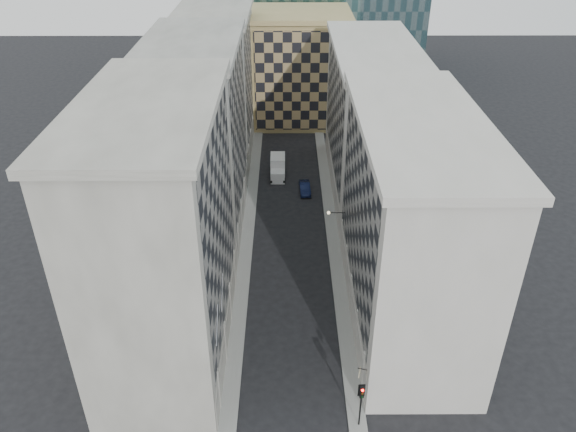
{
  "coord_description": "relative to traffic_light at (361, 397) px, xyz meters",
  "views": [
    {
      "loc": [
        -0.49,
        -28.94,
        37.99
      ],
      "look_at": [
        -0.32,
        14.13,
        11.79
      ],
      "focal_mm": 35.0,
      "sensor_mm": 36.0,
      "label": 1
    }
  ],
  "objects": [
    {
      "name": "dark_car",
      "position": [
        -3.21,
        39.03,
        -2.61
      ],
      "size": [
        1.65,
        4.17,
        1.35
      ],
      "primitive_type": "imported",
      "rotation": [
        0.0,
        0.0,
        0.06
      ],
      "color": "#10193C",
      "rests_on": "ground"
    },
    {
      "name": "bldg_right_b",
      "position": [
        5.56,
        41.07,
        6.57
      ],
      "size": [
        10.8,
        28.8,
        19.7
      ],
      "color": "#BBB7AB",
      "rests_on": "ground"
    },
    {
      "name": "sidewalk_east",
      "position": [
        -0.09,
        29.07,
        -3.21
      ],
      "size": [
        1.5,
        100.0,
        0.15
      ],
      "primitive_type": "cube",
      "color": "gray",
      "rests_on": "ground"
    },
    {
      "name": "bldg_left_c",
      "position": [
        -16.22,
        54.07,
        7.54
      ],
      "size": [
        10.8,
        22.8,
        21.7
      ],
      "color": "gray",
      "rests_on": "ground"
    },
    {
      "name": "sidewalk_west",
      "position": [
        -10.59,
        29.07,
        -3.21
      ],
      "size": [
        1.5,
        100.0,
        0.15
      ],
      "primitive_type": "cube",
      "color": "gray",
      "rests_on": "ground"
    },
    {
      "name": "bldg_left_b",
      "position": [
        -16.22,
        32.07,
        8.04
      ],
      "size": [
        10.8,
        22.8,
        22.7
      ],
      "color": "gray",
      "rests_on": "ground"
    },
    {
      "name": "bldg_right_a",
      "position": [
        5.54,
        14.07,
        7.04
      ],
      "size": [
        10.8,
        26.8,
        20.7
      ],
      "color": "#BBB7AB",
      "rests_on": "ground"
    },
    {
      "name": "flagpoles_left",
      "position": [
        -11.24,
        5.07,
        4.72
      ],
      "size": [
        0.1,
        6.33,
        2.33
      ],
      "color": "gray",
      "rests_on": "ground"
    },
    {
      "name": "traffic_light",
      "position": [
        0.0,
        0.0,
        0.0
      ],
      "size": [
        0.55,
        0.48,
        4.37
      ],
      "rotation": [
        0.0,
        0.0,
        0.07
      ],
      "color": "black",
      "rests_on": "sidewalk_east"
    },
    {
      "name": "tan_block",
      "position": [
        -3.34,
        66.96,
        6.15
      ],
      "size": [
        16.8,
        14.8,
        18.8
      ],
      "color": "tan",
      "rests_on": "ground"
    },
    {
      "name": "bldg_left_a",
      "position": [
        -16.22,
        10.07,
        8.54
      ],
      "size": [
        10.8,
        22.8,
        23.7
      ],
      "color": "gray",
      "rests_on": "ground"
    },
    {
      "name": "bracket_lamp",
      "position": [
        -0.96,
        23.07,
        2.92
      ],
      "size": [
        1.98,
        0.36,
        0.36
      ],
      "color": "black",
      "rests_on": "ground"
    },
    {
      "name": "box_truck",
      "position": [
        -7.03,
        44.16,
        -2.04
      ],
      "size": [
        2.13,
        5.21,
        2.86
      ],
      "rotation": [
        0.0,
        0.0,
        0.0
      ],
      "color": "white",
      "rests_on": "ground"
    },
    {
      "name": "shop_sign",
      "position": [
        0.08,
        2.07,
        0.55
      ],
      "size": [
        0.76,
        0.67,
        0.76
      ],
      "rotation": [
        0.0,
        0.0,
        -0.29
      ],
      "color": "black",
      "rests_on": "ground"
    }
  ]
}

